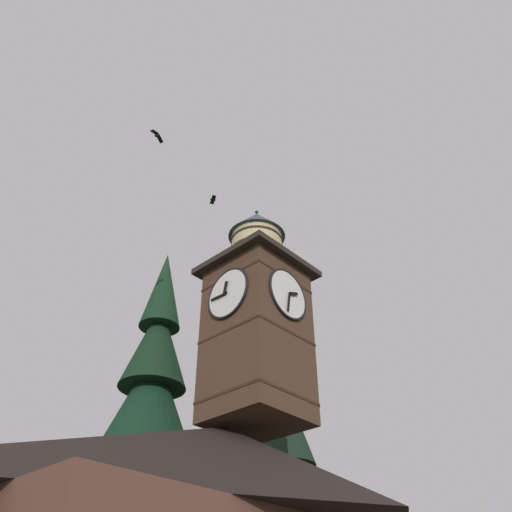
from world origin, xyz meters
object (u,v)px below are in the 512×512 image
pine_tree_behind (142,470)px  flying_bird_low (157,135)px  moon (109,471)px  clock_tower (257,316)px  flying_bird_high (213,200)px

pine_tree_behind → flying_bird_low: flying_bird_low is taller
moon → pine_tree_behind: bearing=60.0°
clock_tower → pine_tree_behind: size_ratio=0.55×
clock_tower → flying_bird_low: flying_bird_low is taller
moon → flying_bird_high: flying_bird_high is taller
flying_bird_low → clock_tower: bearing=179.6°
pine_tree_behind → flying_bird_high: flying_bird_high is taller
clock_tower → flying_bird_high: size_ratio=15.73×
moon → flying_bird_low: bearing=57.6°
pine_tree_behind → flying_bird_low: 12.89m
flying_bird_high → flying_bird_low: 5.39m
clock_tower → pine_tree_behind: (0.89, -5.14, -5.04)m
moon → flying_bird_low: flying_bird_low is taller
moon → flying_bird_high: bearing=62.6°
clock_tower → flying_bird_low: (5.71, -0.04, 5.78)m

